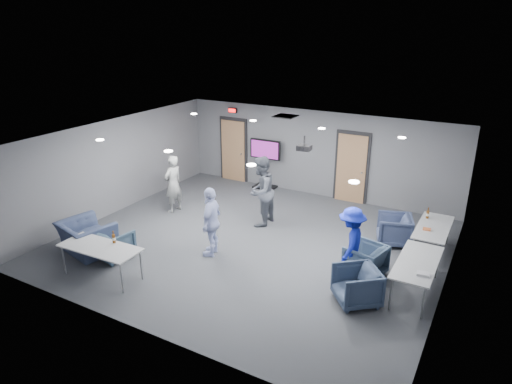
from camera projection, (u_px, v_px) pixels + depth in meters
The scene contains 29 objects.
floor at pixel (253, 243), 11.48m from camera, with size 9.00×9.00×0.00m, color #393C41.
ceiling at pixel (252, 138), 10.54m from camera, with size 9.00×9.00×0.00m, color silver.
wall_back at pixel (315, 154), 14.28m from camera, with size 9.00×0.02×2.70m, color slate.
wall_front at pixel (136, 265), 7.74m from camera, with size 9.00×0.02×2.70m, color slate.
wall_left at pixel (116, 166), 13.07m from camera, with size 0.02×8.00×2.70m, color slate.
wall_right at pixel (451, 232), 8.96m from camera, with size 0.02×8.00×2.70m, color slate.
door_left at pixel (234, 150), 15.71m from camera, with size 1.06×0.17×2.24m.
door_right at pixel (351, 168), 13.79m from camera, with size 1.06×0.17×2.24m.
exit_sign at pixel (233, 110), 15.21m from camera, with size 0.32×0.08×0.16m.
hvac_diffuser at pixel (285, 116), 13.06m from camera, with size 0.60×0.60×0.03m, color black.
downlights at pixel (252, 139), 10.54m from camera, with size 6.18×3.78×0.02m.
person_a at pixel (173, 184), 13.12m from camera, with size 0.61×0.40×1.69m, color #939693.
person_b at pixel (261, 191), 12.21m from camera, with size 0.94×0.73×1.93m, color #515661.
person_c at pixel (211, 221), 10.65m from camera, with size 0.99×0.41×1.69m, color #C6D1FF.
person_d at pixel (351, 242), 9.77m from camera, with size 1.02×0.59×1.58m, color #1A28AC.
chair_right_a at pixel (394, 230), 11.33m from camera, with size 0.80×0.82×0.75m, color #36405E.
chair_right_b at pixel (365, 260), 9.92m from camera, with size 0.76×0.79×0.71m, color #3E536C.
chair_right_c at pixel (357, 286), 8.92m from camera, with size 0.80×0.82×0.75m, color #35425B.
chair_front_a at pixel (113, 244), 10.65m from camera, with size 0.76×0.78×0.71m, color #3A5165.
chair_front_b at pixel (87, 237), 10.89m from camera, with size 1.20×1.05×0.78m, color #384361.
table_right_a at pixel (433, 228), 10.68m from camera, with size 0.72×1.72×0.73m.
table_right_b at pixel (417, 263), 9.12m from camera, with size 0.76×1.82×0.73m.
table_front_left at pixel (100, 249), 9.72m from camera, with size 1.84×0.82×0.73m.
bottle_front at pixel (114, 238), 9.84m from camera, with size 0.07×0.07×0.28m.
bottle_right at pixel (428, 214), 11.08m from camera, with size 0.07×0.07×0.28m.
snack_box at pixel (427, 229), 10.48m from camera, with size 0.17×0.12×0.04m, color #BF5D2F.
wrapper at pixel (423, 274), 8.61m from camera, with size 0.23×0.15×0.05m, color silver.
tv_stand at pixel (265, 161), 14.98m from camera, with size 1.07×0.51×1.65m.
projector at pixel (304, 148), 10.89m from camera, with size 0.34×0.32×0.35m.
Camera 1 is at (5.10, -8.96, 5.22)m, focal length 32.00 mm.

